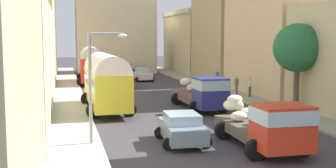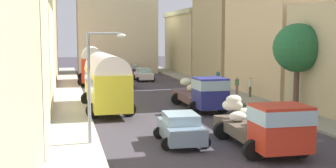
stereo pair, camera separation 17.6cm
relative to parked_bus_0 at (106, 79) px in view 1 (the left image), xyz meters
The scene contains 23 objects.
ground_plane 9.76m from the parked_bus_0, 59.87° to the left, with size 154.00×154.00×0.00m, color #3A353C.
sidewalk_left 8.86m from the parked_bus_0, 106.80° to the left, with size 2.50×70.00×0.14m, color #A7A499.
sidewalk_right 14.72m from the parked_bus_0, 34.36° to the left, with size 2.50×70.00×0.14m, color gray.
building_left_2 7.38m from the parked_bus_0, 148.77° to the left, with size 4.89×11.81×7.48m.
building_left_3 16.11m from the parked_bus_0, 114.01° to the left, with size 5.46×9.23×9.93m.
building_left_4 28.09m from the parked_bus_0, 103.55° to the left, with size 6.16×14.80×11.59m.
building_right_2 16.95m from the parked_bus_0, 18.04° to the left, with size 5.03×11.89×11.34m.
building_right_3 23.56m from the parked_bus_0, 48.44° to the left, with size 4.21×10.57×12.92m.
building_right_4 34.61m from the parked_bus_0, 62.34° to the left, with size 6.07×14.99×9.06m.
distant_church 33.90m from the parked_bus_0, 81.81° to the left, with size 11.32×6.75×20.39m.
parked_bus_0 is the anchor object (origin of this frame).
parked_bus_1 18.35m from the parked_bus_0, 89.45° to the left, with size 3.44×8.78×4.17m.
cargo_truck_0 14.22m from the parked_bus_0, 64.81° to the right, with size 3.24×6.62×2.39m.
cargo_truck_1 6.99m from the parked_bus_0, 13.93° to the right, with size 3.01×7.45×2.51m.
car_0 21.09m from the parked_bus_0, 72.33° to the left, with size 2.37×3.82×1.55m.
car_1 29.06m from the parked_bus_0, 77.72° to the left, with size 2.39×4.23×1.38m.
car_2 10.94m from the parked_bus_0, 75.83° to the right, with size 2.52×3.96×1.52m.
car_3 13.27m from the parked_bus_0, 77.87° to the left, with size 2.48×4.21×1.53m.
pedestrian_0 13.30m from the parked_bus_0, 22.89° to the left, with size 0.53×0.53×1.69m.
pedestrian_1 12.96m from the parked_bus_0, 13.73° to the left, with size 0.33×0.33×1.86m.
pedestrian_3 16.51m from the parked_bus_0, 40.82° to the left, with size 0.54×0.54×1.87m.
streetlamp_near 10.08m from the parked_bus_0, 98.26° to the right, with size 1.87×0.28×5.51m.
roadside_tree_1 13.51m from the parked_bus_0, 18.07° to the right, with size 3.34×3.34×6.19m.
Camera 1 is at (-7.79, -11.71, 5.24)m, focal length 45.81 mm.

